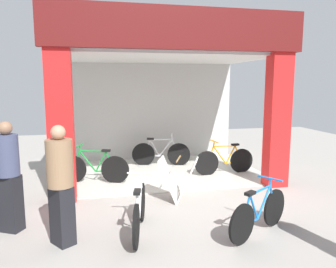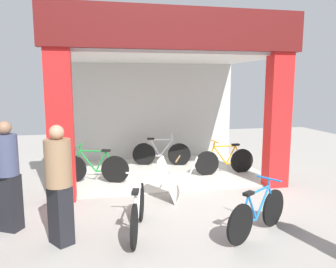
{
  "view_description": "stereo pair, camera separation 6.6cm",
  "coord_description": "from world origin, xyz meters",
  "px_view_note": "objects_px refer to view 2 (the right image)",
  "views": [
    {
      "loc": [
        -1.65,
        -6.67,
        2.33
      ],
      "look_at": [
        0.0,
        0.85,
        1.15
      ],
      "focal_mm": 35.43,
      "sensor_mm": 36.0,
      "label": 1
    },
    {
      "loc": [
        -1.59,
        -6.69,
        2.33
      ],
      "look_at": [
        0.0,
        0.85,
        1.15
      ],
      "focal_mm": 35.43,
      "sensor_mm": 36.0,
      "label": 2
    }
  ],
  "objects_px": {
    "bicycle_inside_0": "(161,153)",
    "sandwich_board_sign": "(178,180)",
    "pedestrian_3": "(59,183)",
    "bicycle_inside_1": "(94,168)",
    "pedestrian_2": "(8,175)",
    "bicycle_inside_2": "(225,161)",
    "bicycle_parked_0": "(258,214)",
    "bicycle_parked_1": "(138,211)"
  },
  "relations": [
    {
      "from": "bicycle_inside_1",
      "to": "pedestrian_2",
      "type": "distance_m",
      "value": 2.71
    },
    {
      "from": "bicycle_inside_0",
      "to": "bicycle_parked_0",
      "type": "bearing_deg",
      "value": -82.01
    },
    {
      "from": "bicycle_inside_1",
      "to": "bicycle_inside_2",
      "type": "height_order",
      "value": "bicycle_inside_1"
    },
    {
      "from": "bicycle_parked_1",
      "to": "bicycle_inside_2",
      "type": "bearing_deg",
      "value": 48.34
    },
    {
      "from": "bicycle_inside_1",
      "to": "pedestrian_3",
      "type": "relative_size",
      "value": 0.92
    },
    {
      "from": "bicycle_inside_2",
      "to": "bicycle_inside_0",
      "type": "bearing_deg",
      "value": 139.35
    },
    {
      "from": "bicycle_inside_0",
      "to": "sandwich_board_sign",
      "type": "relative_size",
      "value": 1.82
    },
    {
      "from": "bicycle_inside_1",
      "to": "bicycle_parked_0",
      "type": "relative_size",
      "value": 1.21
    },
    {
      "from": "sandwich_board_sign",
      "to": "pedestrian_2",
      "type": "bearing_deg",
      "value": -165.74
    },
    {
      "from": "sandwich_board_sign",
      "to": "pedestrian_3",
      "type": "bearing_deg",
      "value": -146.51
    },
    {
      "from": "bicycle_inside_2",
      "to": "sandwich_board_sign",
      "type": "relative_size",
      "value": 1.82
    },
    {
      "from": "bicycle_inside_2",
      "to": "pedestrian_3",
      "type": "distance_m",
      "value": 4.84
    },
    {
      "from": "bicycle_inside_0",
      "to": "sandwich_board_sign",
      "type": "bearing_deg",
      "value": -94.24
    },
    {
      "from": "bicycle_inside_0",
      "to": "pedestrian_2",
      "type": "bearing_deg",
      "value": -130.89
    },
    {
      "from": "bicycle_inside_2",
      "to": "bicycle_parked_0",
      "type": "xyz_separation_m",
      "value": [
        -0.79,
        -3.36,
        -0.02
      ]
    },
    {
      "from": "bicycle_parked_0",
      "to": "bicycle_parked_1",
      "type": "bearing_deg",
      "value": 166.02
    },
    {
      "from": "bicycle_inside_0",
      "to": "sandwich_board_sign",
      "type": "xyz_separation_m",
      "value": [
        -0.21,
        -2.88,
        0.07
      ]
    },
    {
      "from": "pedestrian_2",
      "to": "bicycle_inside_1",
      "type": "bearing_deg",
      "value": 61.17
    },
    {
      "from": "bicycle_inside_1",
      "to": "sandwich_board_sign",
      "type": "height_order",
      "value": "bicycle_inside_1"
    },
    {
      "from": "pedestrian_3",
      "to": "bicycle_inside_0",
      "type": "bearing_deg",
      "value": 61.64
    },
    {
      "from": "bicycle_parked_0",
      "to": "pedestrian_2",
      "type": "relative_size",
      "value": 0.76
    },
    {
      "from": "bicycle_inside_2",
      "to": "sandwich_board_sign",
      "type": "bearing_deg",
      "value": -134.93
    },
    {
      "from": "bicycle_inside_1",
      "to": "pedestrian_3",
      "type": "distance_m",
      "value": 3.05
    },
    {
      "from": "pedestrian_3",
      "to": "pedestrian_2",
      "type": "bearing_deg",
      "value": 142.75
    },
    {
      "from": "bicycle_inside_0",
      "to": "bicycle_inside_2",
      "type": "xyz_separation_m",
      "value": [
        1.43,
        -1.23,
        -0.01
      ]
    },
    {
      "from": "bicycle_parked_0",
      "to": "pedestrian_3",
      "type": "xyz_separation_m",
      "value": [
        -2.94,
        0.33,
        0.58
      ]
    },
    {
      "from": "bicycle_inside_0",
      "to": "bicycle_parked_0",
      "type": "xyz_separation_m",
      "value": [
        0.64,
        -4.59,
        -0.02
      ]
    },
    {
      "from": "bicycle_inside_2",
      "to": "pedestrian_3",
      "type": "relative_size",
      "value": 0.92
    },
    {
      "from": "bicycle_inside_0",
      "to": "pedestrian_3",
      "type": "height_order",
      "value": "pedestrian_3"
    },
    {
      "from": "bicycle_parked_0",
      "to": "sandwich_board_sign",
      "type": "height_order",
      "value": "sandwich_board_sign"
    },
    {
      "from": "pedestrian_2",
      "to": "bicycle_inside_2",
      "type": "bearing_deg",
      "value": 27.64
    },
    {
      "from": "sandwich_board_sign",
      "to": "bicycle_parked_0",
      "type": "bearing_deg",
      "value": -63.36
    },
    {
      "from": "bicycle_inside_0",
      "to": "bicycle_inside_1",
      "type": "xyz_separation_m",
      "value": [
        -1.86,
        -1.3,
        0.0
      ]
    },
    {
      "from": "bicycle_parked_1",
      "to": "sandwich_board_sign",
      "type": "distance_m",
      "value": 1.58
    },
    {
      "from": "sandwich_board_sign",
      "to": "pedestrian_3",
      "type": "height_order",
      "value": "pedestrian_3"
    },
    {
      "from": "bicycle_inside_1",
      "to": "pedestrian_2",
      "type": "height_order",
      "value": "pedestrian_2"
    },
    {
      "from": "bicycle_inside_0",
      "to": "bicycle_parked_1",
      "type": "height_order",
      "value": "bicycle_inside_0"
    },
    {
      "from": "bicycle_inside_0",
      "to": "bicycle_inside_2",
      "type": "height_order",
      "value": "bicycle_inside_0"
    },
    {
      "from": "bicycle_inside_0",
      "to": "bicycle_inside_1",
      "type": "relative_size",
      "value": 1.0
    },
    {
      "from": "bicycle_inside_1",
      "to": "bicycle_parked_1",
      "type": "relative_size",
      "value": 1.01
    },
    {
      "from": "bicycle_inside_1",
      "to": "bicycle_parked_0",
      "type": "height_order",
      "value": "bicycle_inside_1"
    },
    {
      "from": "pedestrian_2",
      "to": "pedestrian_3",
      "type": "distance_m",
      "value": 1.05
    }
  ]
}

